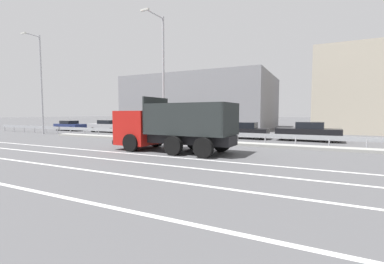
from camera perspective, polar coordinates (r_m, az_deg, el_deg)
ground_plane at (r=17.14m, az=-0.00°, el=-3.35°), size 320.00×320.00×0.00m
lane_strip_0 at (r=13.68m, az=-7.74°, el=-5.27°), size 58.08×0.16×0.01m
lane_strip_1 at (r=12.18m, az=-12.73°, el=-6.50°), size 58.08×0.16×0.01m
lane_strip_2 at (r=10.60m, az=-20.21°, el=-8.23°), size 58.08×0.16×0.01m
lane_strip_3 at (r=9.04m, az=-32.61°, el=-10.76°), size 58.08×0.16×0.01m
median_island at (r=19.34m, az=3.20°, el=-2.23°), size 31.95×1.10×0.18m
median_guardrail at (r=20.46m, az=4.58°, el=-0.54°), size 58.08×0.09×0.78m
dump_truck at (r=15.60m, az=-7.01°, el=0.43°), size 7.43×3.01×3.20m
median_road_sign at (r=22.28m, az=-11.16°, el=1.55°), size 0.80×0.16×2.34m
street_lamp_0 at (r=32.22m, az=-30.66°, el=9.72°), size 0.70×1.83×10.49m
street_lamp_1 at (r=21.04m, az=-6.65°, el=12.89°), size 0.71×2.40×9.86m
parked_car_0 at (r=37.35m, az=-25.53°, el=1.34°), size 4.76×2.10×1.31m
parked_car_1 at (r=32.40m, az=-18.23°, el=1.28°), size 4.66×2.03×1.45m
parked_car_2 at (r=28.67m, az=-10.87°, el=1.16°), size 4.07×2.05×1.57m
parked_car_3 at (r=25.84m, az=-1.27°, el=0.78°), size 3.86×2.05×1.46m
parked_car_4 at (r=23.31m, az=11.84°, el=0.34°), size 3.97×1.89×1.46m
parked_car_5 at (r=22.83m, az=24.44°, el=0.11°), size 4.94×2.15×1.56m
background_building_0 at (r=42.27m, az=2.45°, el=6.48°), size 21.71×15.66×7.95m
background_building_1 at (r=37.34m, az=36.23°, el=7.33°), size 14.18×10.94×9.67m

